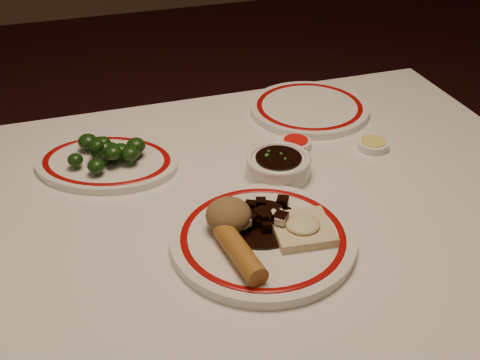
% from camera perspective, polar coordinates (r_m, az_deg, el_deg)
% --- Properties ---
extents(dining_table, '(1.20, 0.90, 0.75)m').
position_cam_1_polar(dining_table, '(1.13, 1.08, -5.99)').
color(dining_table, white).
rests_on(dining_table, ground).
extents(main_plate, '(0.39, 0.39, 0.02)m').
position_cam_1_polar(main_plate, '(0.98, 2.19, -5.61)').
color(main_plate, white).
rests_on(main_plate, dining_table).
extents(rice_mound, '(0.08, 0.08, 0.05)m').
position_cam_1_polar(rice_mound, '(0.97, -1.09, -3.35)').
color(rice_mound, olive).
rests_on(rice_mound, main_plate).
extents(spring_roll, '(0.05, 0.13, 0.03)m').
position_cam_1_polar(spring_roll, '(0.92, -0.01, -6.92)').
color(spring_roll, '#A97029').
rests_on(spring_roll, main_plate).
extents(fried_wonton, '(0.10, 0.10, 0.03)m').
position_cam_1_polar(fried_wonton, '(0.98, 5.93, -4.53)').
color(fried_wonton, beige).
rests_on(fried_wonton, main_plate).
extents(stirfry_heap, '(0.13, 0.13, 0.03)m').
position_cam_1_polar(stirfry_heap, '(0.99, 2.20, -3.64)').
color(stirfry_heap, black).
rests_on(stirfry_heap, main_plate).
extents(broccoli_plate, '(0.34, 0.32, 0.02)m').
position_cam_1_polar(broccoli_plate, '(1.20, -12.51, 1.63)').
color(broccoli_plate, white).
rests_on(broccoli_plate, dining_table).
extents(broccoli_pile, '(0.15, 0.13, 0.05)m').
position_cam_1_polar(broccoli_pile, '(1.19, -12.41, 2.78)').
color(broccoli_pile, '#23471C').
rests_on(broccoli_pile, broccoli_plate).
extents(soy_bowl, '(0.12, 0.12, 0.04)m').
position_cam_1_polar(soy_bowl, '(1.14, 3.65, 1.26)').
color(soy_bowl, white).
rests_on(soy_bowl, dining_table).
extents(sweet_sour_dish, '(0.06, 0.06, 0.02)m').
position_cam_1_polar(sweet_sour_dish, '(1.25, 5.30, 3.47)').
color(sweet_sour_dish, white).
rests_on(sweet_sour_dish, dining_table).
extents(mustard_dish, '(0.06, 0.06, 0.02)m').
position_cam_1_polar(mustard_dish, '(1.27, 12.50, 3.29)').
color(mustard_dish, white).
rests_on(mustard_dish, dining_table).
extents(far_plate, '(0.33, 0.33, 0.02)m').
position_cam_1_polar(far_plate, '(1.39, 6.59, 6.78)').
color(far_plate, white).
rests_on(far_plate, dining_table).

